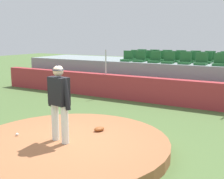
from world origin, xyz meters
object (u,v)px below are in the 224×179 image
Objects in this scene: fielding_glove at (99,129)px; stadium_chair_12 at (206,60)px; stadium_chair_17 at (180,57)px; stadium_chair_18 at (195,58)px; stadium_chair_3 at (169,60)px; stadium_chair_13 at (222,60)px; baseball at (17,134)px; stadium_chair_16 at (167,57)px; stadium_chair_2 at (155,59)px; stadium_chair_15 at (154,56)px; stadium_chair_10 at (175,59)px; stadium_chair_1 at (140,58)px; stadium_chair_8 at (148,57)px; stadium_chair_4 at (185,60)px; stadium_chair_6 at (220,62)px; stadium_chair_11 at (190,59)px; stadium_chair_19 at (209,58)px; stadium_chair_7 at (135,57)px; stadium_chair_5 at (201,61)px; stadium_chair_0 at (127,58)px; stadium_chair_9 at (161,58)px; stadium_chair_14 at (141,56)px; pitcher at (59,97)px.

stadium_chair_12 reaches higher than fielding_glove.
stadium_chair_17 is 0.71m from stadium_chair_18.
stadium_chair_3 is 1.00× the size of stadium_chair_13.
baseball is 0.15× the size of stadium_chair_16.
stadium_chair_2 and stadium_chair_13 have the same top height.
stadium_chair_3 is 2.15m from stadium_chair_15.
fielding_glove is 6.38m from stadium_chair_2.
stadium_chair_1 is at bearing 28.65° from stadium_chair_10.
stadium_chair_8 is (-1.64, 6.99, 1.37)m from fielding_glove.
stadium_chair_4 is 1.00× the size of stadium_chair_6.
stadium_chair_2 is at bearing 21.04° from stadium_chair_12.
stadium_chair_13 is 1.00× the size of stadium_chair_15.
stadium_chair_11 is 1.00× the size of stadium_chair_19.
fielding_glove is 7.10m from stadium_chair_11.
stadium_chair_5 is at bearing 166.30° from stadium_chair_7.
stadium_chair_5 and stadium_chair_10 have the same top height.
stadium_chair_0 and stadium_chair_11 have the same top height.
stadium_chair_16 is at bearing -38.42° from stadium_chair_5.
stadium_chair_5 and stadium_chair_19 have the same top height.
stadium_chair_9 is at bearing 21.61° from stadium_chair_19.
stadium_chair_14 is 2.81m from stadium_chair_18.
pitcher is 7.24m from stadium_chair_3.
stadium_chair_10 is (0.10, 8.05, 0.37)m from pitcher.
stadium_chair_18 is at bearing -91.51° from stadium_chair_11.
stadium_chair_16 is (-0.97, 7.80, 1.37)m from fielding_glove.
stadium_chair_11 is (-0.01, 0.77, 0.00)m from stadium_chair_4.
stadium_chair_1 and stadium_chair_2 have the same top height.
stadium_chair_3 and stadium_chair_10 have the same top height.
pitcher is at bearing 78.34° from stadium_chair_5.
stadium_chair_11 is at bearing 179.12° from stadium_chair_10.
stadium_chair_6 and stadium_chair_13 have the same top height.
stadium_chair_8 and stadium_chair_12 have the same top height.
stadium_chair_7 is (-0.01, 0.82, 0.00)m from stadium_chair_0.
pitcher reaches higher than baseball.
stadium_chair_15 is at bearing -66.85° from stadium_chair_2.
stadium_chair_14 reaches higher than baseball.
stadium_chair_14 is 1.00× the size of stadium_chair_18.
stadium_chair_2 and stadium_chair_9 have the same top height.
stadium_chair_0 reaches higher than fielding_glove.
stadium_chair_14 reaches higher than fielding_glove.
stadium_chair_9 and stadium_chair_13 have the same top height.
stadium_chair_3 is at bearing 89.62° from stadium_chair_10.
stadium_chair_10 is at bearing 88.91° from stadium_chair_17.
stadium_chair_3 and stadium_chair_14 have the same top height.
stadium_chair_3 and stadium_chair_5 have the same top height.
stadium_chair_8 is at bearing -147.97° from fielding_glove.
stadium_chair_4 is at bearing 132.52° from stadium_chair_10.
stadium_chair_16 and stadium_chair_19 have the same top height.
stadium_chair_8 is (-0.70, 0.83, 0.00)m from stadium_chair_2.
stadium_chair_12 and stadium_chair_19 have the same top height.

